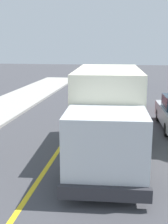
# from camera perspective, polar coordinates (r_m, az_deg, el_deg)

# --- Properties ---
(centre_line_yellow) EXTENTS (0.16, 56.00, 0.01)m
(centre_line_yellow) POSITION_cam_1_polar(r_m,az_deg,el_deg) (12.50, -4.30, -6.43)
(centre_line_yellow) COLOR gold
(centre_line_yellow) RESTS_ON ground
(box_truck) EXTENTS (2.81, 7.31, 3.20)m
(box_truck) POSITION_cam_1_polar(r_m,az_deg,el_deg) (11.06, 4.48, 0.49)
(box_truck) COLOR #F2EDCC
(box_truck) RESTS_ON ground
(parked_car_near) EXTENTS (1.93, 4.45, 1.67)m
(parked_car_near) POSITION_cam_1_polar(r_m,az_deg,el_deg) (18.71, 7.73, 2.47)
(parked_car_near) COLOR maroon
(parked_car_near) RESTS_ON ground
(parked_car_mid) EXTENTS (1.81, 4.40, 1.67)m
(parked_car_mid) POSITION_cam_1_polar(r_m,az_deg,el_deg) (24.20, 6.89, 4.84)
(parked_car_mid) COLOR silver
(parked_car_mid) RESTS_ON ground
(parked_car_far) EXTENTS (1.84, 4.41, 1.67)m
(parked_car_far) POSITION_cam_1_polar(r_m,az_deg,el_deg) (30.74, 7.93, 6.50)
(parked_car_far) COLOR #2D4793
(parked_car_far) RESTS_ON ground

